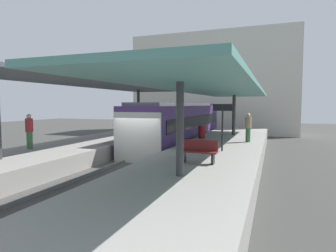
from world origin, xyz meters
name	(u,v)px	position (x,y,z in m)	size (l,w,h in m)	color
ground_plane	(139,166)	(0.00, 0.00, 0.00)	(80.00, 80.00, 0.00)	#383835
platform_left	(78,152)	(-3.80, 0.00, 0.50)	(4.40, 28.00, 1.00)	gray
platform_right	(212,162)	(3.80, 0.00, 0.50)	(4.40, 28.00, 1.00)	gray
track_ballast	(139,164)	(0.00, 0.00, 0.10)	(3.20, 28.00, 0.20)	#423F3D
rail_near_side	(127,160)	(-0.72, 0.00, 0.27)	(0.08, 28.00, 0.14)	slate
rail_far_side	(152,162)	(0.72, 0.00, 0.27)	(0.08, 28.00, 0.14)	slate
commuter_train	(180,124)	(0.00, 7.01, 1.73)	(2.78, 14.52, 3.10)	#472D6B
canopy_left	(91,84)	(-3.80, 1.40, 4.41)	(4.18, 21.00, 3.54)	#333335
canopy_right	(218,90)	(3.80, 1.40, 3.91)	(4.18, 21.00, 3.02)	#333335
platform_bench	(199,151)	(3.87, -2.82, 1.46)	(1.40, 0.41, 0.86)	black
platform_sign	(222,117)	(4.23, 0.24, 2.62)	(0.90, 0.08, 2.21)	#262628
litter_bin	(202,132)	(2.11, 4.96, 1.40)	(0.44, 0.44, 0.80)	maroon
passenger_near_bench	(29,131)	(-4.81, -2.37, 1.90)	(0.36, 0.36, 1.73)	#386B3D
passenger_mid_platform	(248,127)	(5.10, 4.01, 1.88)	(0.36, 0.36, 1.69)	#386B3D
station_building_backdrop	(215,85)	(-0.02, 20.00, 5.50)	(18.00, 6.00, 11.00)	beige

